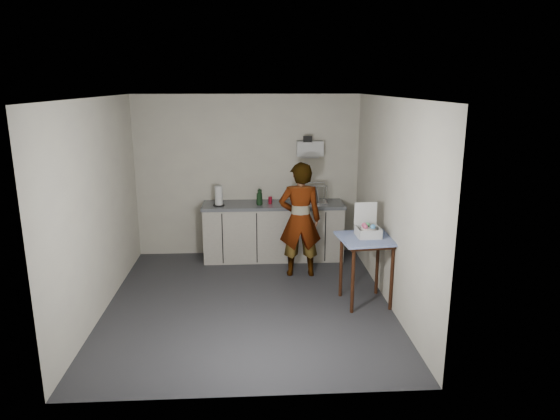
{
  "coord_description": "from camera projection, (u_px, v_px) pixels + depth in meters",
  "views": [
    {
      "loc": [
        0.06,
        -5.98,
        2.76
      ],
      "look_at": [
        0.43,
        0.45,
        1.12
      ],
      "focal_mm": 32.0,
      "sensor_mm": 36.0,
      "label": 1
    }
  ],
  "objects": [
    {
      "name": "ceiling",
      "position": [
        245.0,
        98.0,
        5.82
      ],
      "size": [
        3.6,
        4.0,
        0.01
      ],
      "primitive_type": "cube",
      "color": "silver",
      "rests_on": "wall_back"
    },
    {
      "name": "wall_back",
      "position": [
        248.0,
        176.0,
        8.07
      ],
      "size": [
        3.6,
        0.02,
        2.6
      ],
      "primitive_type": "cube",
      "color": "beige",
      "rests_on": "ground"
    },
    {
      "name": "paper_towel",
      "position": [
        219.0,
        196.0,
        7.73
      ],
      "size": [
        0.18,
        0.18,
        0.31
      ],
      "color": "black",
      "rests_on": "kitchen_counter"
    },
    {
      "name": "ground",
      "position": [
        249.0,
        303.0,
        6.46
      ],
      "size": [
        4.0,
        4.0,
        0.0
      ],
      "primitive_type": "plane",
      "color": "#2B2B30",
      "rests_on": "ground"
    },
    {
      "name": "dish_rack",
      "position": [
        312.0,
        198.0,
        7.94
      ],
      "size": [
        0.44,
        0.33,
        0.31
      ],
      "color": "silver",
      "rests_on": "kitchen_counter"
    },
    {
      "name": "bakery_box",
      "position": [
        368.0,
        229.0,
        6.29
      ],
      "size": [
        0.3,
        0.31,
        0.41
      ],
      "rotation": [
        0.0,
        0.0,
        0.05
      ],
      "color": "silver",
      "rests_on": "side_table"
    },
    {
      "name": "soda_can",
      "position": [
        270.0,
        200.0,
        7.87
      ],
      "size": [
        0.06,
        0.06,
        0.11
      ],
      "primitive_type": "cylinder",
      "color": "red",
      "rests_on": "kitchen_counter"
    },
    {
      "name": "wall_shelf",
      "position": [
        310.0,
        149.0,
        7.95
      ],
      "size": [
        0.42,
        0.18,
        0.37
      ],
      "color": "silver",
      "rests_on": "ground"
    },
    {
      "name": "soap_bottle",
      "position": [
        259.0,
        197.0,
        7.77
      ],
      "size": [
        0.13,
        0.13,
        0.26
      ],
      "primitive_type": "imported",
      "rotation": [
        0.0,
        0.0,
        0.38
      ],
      "color": "black",
      "rests_on": "kitchen_counter"
    },
    {
      "name": "side_table",
      "position": [
        367.0,
        246.0,
        6.28
      ],
      "size": [
        0.75,
        0.75,
        0.88
      ],
      "rotation": [
        0.0,
        0.0,
        0.11
      ],
      "color": "#32170B",
      "rests_on": "ground"
    },
    {
      "name": "wall_left",
      "position": [
        99.0,
        207.0,
        6.04
      ],
      "size": [
        0.02,
        4.0,
        2.6
      ],
      "primitive_type": "cube",
      "color": "beige",
      "rests_on": "ground"
    },
    {
      "name": "standing_man",
      "position": [
        300.0,
        220.0,
        7.22
      ],
      "size": [
        0.62,
        0.41,
        1.69
      ],
      "primitive_type": "imported",
      "rotation": [
        0.0,
        0.0,
        3.13
      ],
      "color": "#B2A593",
      "rests_on": "ground"
    },
    {
      "name": "kitchen_counter",
      "position": [
        273.0,
        233.0,
        8.03
      ],
      "size": [
        2.24,
        0.62,
        0.91
      ],
      "color": "black",
      "rests_on": "ground"
    },
    {
      "name": "dark_bottle",
      "position": [
        260.0,
        196.0,
        7.89
      ],
      "size": [
        0.06,
        0.06,
        0.22
      ],
      "primitive_type": "cylinder",
      "color": "black",
      "rests_on": "kitchen_counter"
    },
    {
      "name": "wall_right",
      "position": [
        390.0,
        203.0,
        6.24
      ],
      "size": [
        0.02,
        4.0,
        2.6
      ],
      "primitive_type": "cube",
      "color": "beige",
      "rests_on": "ground"
    }
  ]
}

